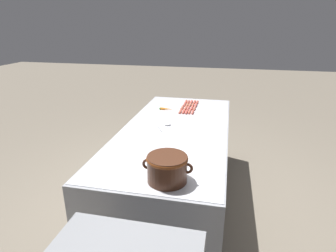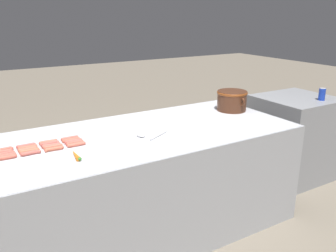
{
  "view_description": "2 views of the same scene",
  "coord_description": "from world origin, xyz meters",
  "px_view_note": "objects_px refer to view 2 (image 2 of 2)",
  "views": [
    {
      "loc": [
        -0.5,
        2.66,
        1.91
      ],
      "look_at": [
        0.03,
        0.21,
        0.97
      ],
      "focal_mm": 29.66,
      "sensor_mm": 36.0,
      "label": 1
    },
    {
      "loc": [
        2.33,
        -1.15,
        1.76
      ],
      "look_at": [
        0.12,
        0.16,
        0.93
      ],
      "focal_mm": 37.39,
      "sensor_mm": 36.0,
      "label": 2
    }
  ],
  "objects_px": {
    "hot_dog_12": "(5,156)",
    "hot_dog_1": "(26,146)",
    "back_cabinet": "(293,137)",
    "hot_dog_2": "(48,142)",
    "hot_dog_0": "(3,150)",
    "hot_dog_16": "(6,158)",
    "hot_dog_18": "(54,149)",
    "carrot": "(76,155)",
    "hot_dog_5": "(27,147)",
    "soda_can": "(322,94)",
    "bean_pot": "(232,99)",
    "hot_dog_3": "(70,138)",
    "hot_dog_17": "(31,153)",
    "hot_dog_7": "(71,140)",
    "hot_dog_13": "(29,151)",
    "serving_spoon": "(147,136)",
    "hot_dog_8": "(4,154)",
    "hot_dog_9": "(28,149)",
    "hot_dog_4": "(3,152)",
    "hot_dog_10": "(51,145)",
    "hot_dog_19": "(77,144)",
    "hot_dog_6": "(50,143)",
    "hot_dog_11": "(73,141)",
    "hot_dog_14": "(53,147)",
    "hot_dog_15": "(75,143)"
  },
  "relations": [
    {
      "from": "hot_dog_10",
      "to": "hot_dog_15",
      "type": "height_order",
      "value": "same"
    },
    {
      "from": "hot_dog_14",
      "to": "soda_can",
      "type": "height_order",
      "value": "soda_can"
    },
    {
      "from": "hot_dog_8",
      "to": "hot_dog_18",
      "type": "height_order",
      "value": "same"
    },
    {
      "from": "hot_dog_4",
      "to": "hot_dog_18",
      "type": "height_order",
      "value": "same"
    },
    {
      "from": "hot_dog_6",
      "to": "soda_can",
      "type": "relative_size",
      "value": 1.05
    },
    {
      "from": "carrot",
      "to": "bean_pot",
      "type": "bearing_deg",
      "value": 102.75
    },
    {
      "from": "hot_dog_5",
      "to": "hot_dog_13",
      "type": "distance_m",
      "value": 0.08
    },
    {
      "from": "hot_dog_19",
      "to": "hot_dog_14",
      "type": "bearing_deg",
      "value": -103.96
    },
    {
      "from": "hot_dog_4",
      "to": "hot_dog_10",
      "type": "xyz_separation_m",
      "value": [
        0.04,
        0.3,
        0.0
      ]
    },
    {
      "from": "hot_dog_12",
      "to": "hot_dog_16",
      "type": "relative_size",
      "value": 1.0
    },
    {
      "from": "hot_dog_13",
      "to": "hot_dog_19",
      "type": "distance_m",
      "value": 0.31
    },
    {
      "from": "hot_dog_17",
      "to": "hot_dog_18",
      "type": "xyz_separation_m",
      "value": [
        0.0,
        0.15,
        0.0
      ]
    },
    {
      "from": "hot_dog_14",
      "to": "hot_dog_15",
      "type": "height_order",
      "value": "same"
    },
    {
      "from": "hot_dog_0",
      "to": "hot_dog_16",
      "type": "xyz_separation_m",
      "value": [
        0.15,
        0.0,
        0.0
      ]
    },
    {
      "from": "hot_dog_3",
      "to": "hot_dog_7",
      "type": "relative_size",
      "value": 1.0
    },
    {
      "from": "hot_dog_5",
      "to": "hot_dog_11",
      "type": "relative_size",
      "value": 1.0
    },
    {
      "from": "hot_dog_9",
      "to": "carrot",
      "type": "bearing_deg",
      "value": 42.94
    },
    {
      "from": "hot_dog_2",
      "to": "hot_dog_9",
      "type": "xyz_separation_m",
      "value": [
        0.08,
        -0.15,
        0.0
      ]
    },
    {
      "from": "hot_dog_7",
      "to": "hot_dog_16",
      "type": "bearing_deg",
      "value": -76.01
    },
    {
      "from": "hot_dog_3",
      "to": "hot_dog_16",
      "type": "xyz_separation_m",
      "value": [
        0.15,
        -0.45,
        0.0
      ]
    },
    {
      "from": "hot_dog_1",
      "to": "hot_dog_17",
      "type": "bearing_deg",
      "value": 0.75
    },
    {
      "from": "hot_dog_18",
      "to": "hot_dog_19",
      "type": "bearing_deg",
      "value": 91.01
    },
    {
      "from": "hot_dog_16",
      "to": "serving_spoon",
      "type": "height_order",
      "value": "hot_dog_16"
    },
    {
      "from": "bean_pot",
      "to": "soda_can",
      "type": "height_order",
      "value": "bean_pot"
    },
    {
      "from": "hot_dog_12",
      "to": "hot_dog_6",
      "type": "bearing_deg",
      "value": 105.38
    },
    {
      "from": "hot_dog_9",
      "to": "serving_spoon",
      "type": "relative_size",
      "value": 0.52
    },
    {
      "from": "hot_dog_0",
      "to": "hot_dog_6",
      "type": "height_order",
      "value": "same"
    },
    {
      "from": "back_cabinet",
      "to": "hot_dog_2",
      "type": "xyz_separation_m",
      "value": [
        -0.03,
        -2.58,
        0.43
      ]
    },
    {
      "from": "hot_dog_5",
      "to": "soda_can",
      "type": "bearing_deg",
      "value": 85.94
    },
    {
      "from": "hot_dog_5",
      "to": "hot_dog_4",
      "type": "bearing_deg",
      "value": -90.66
    },
    {
      "from": "hot_dog_18",
      "to": "carrot",
      "type": "xyz_separation_m",
      "value": [
        0.18,
        0.09,
        0.0
      ]
    },
    {
      "from": "hot_dog_1",
      "to": "hot_dog_5",
      "type": "relative_size",
      "value": 1.0
    },
    {
      "from": "back_cabinet",
      "to": "bean_pot",
      "type": "xyz_separation_m",
      "value": [
        -0.05,
        -0.87,
        0.53
      ]
    },
    {
      "from": "hot_dog_12",
      "to": "hot_dog_1",
      "type": "bearing_deg",
      "value": 129.21
    },
    {
      "from": "hot_dog_1",
      "to": "hot_dog_19",
      "type": "distance_m",
      "value": 0.34
    },
    {
      "from": "hot_dog_4",
      "to": "carrot",
      "type": "distance_m",
      "value": 0.5
    },
    {
      "from": "hot_dog_3",
      "to": "back_cabinet",
      "type": "bearing_deg",
      "value": 89.38
    },
    {
      "from": "back_cabinet",
      "to": "hot_dog_7",
      "type": "bearing_deg",
      "value": -89.66
    },
    {
      "from": "hot_dog_15",
      "to": "carrot",
      "type": "xyz_separation_m",
      "value": [
        0.22,
        -0.06,
        0.0
      ]
    },
    {
      "from": "hot_dog_1",
      "to": "hot_dog_16",
      "type": "height_order",
      "value": "same"
    },
    {
      "from": "hot_dog_0",
      "to": "hot_dog_6",
      "type": "distance_m",
      "value": 0.3
    },
    {
      "from": "back_cabinet",
      "to": "serving_spoon",
      "type": "bearing_deg",
      "value": -84.03
    },
    {
      "from": "hot_dog_1",
      "to": "bean_pot",
      "type": "xyz_separation_m",
      "value": [
        -0.02,
        1.86,
        0.09
      ]
    },
    {
      "from": "hot_dog_0",
      "to": "bean_pot",
      "type": "bearing_deg",
      "value": 90.7
    },
    {
      "from": "hot_dog_17",
      "to": "bean_pot",
      "type": "height_order",
      "value": "bean_pot"
    },
    {
      "from": "hot_dog_4",
      "to": "hot_dog_10",
      "type": "height_order",
      "value": "same"
    },
    {
      "from": "hot_dog_13",
      "to": "hot_dog_5",
      "type": "bearing_deg",
      "value": 179.95
    },
    {
      "from": "hot_dog_0",
      "to": "hot_dog_3",
      "type": "bearing_deg",
      "value": 89.7
    },
    {
      "from": "hot_dog_13",
      "to": "hot_dog_17",
      "type": "xyz_separation_m",
      "value": [
        0.04,
        0.0,
        0.0
      ]
    },
    {
      "from": "hot_dog_10",
      "to": "hot_dog_5",
      "type": "bearing_deg",
      "value": -105.15
    }
  ]
}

